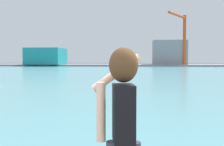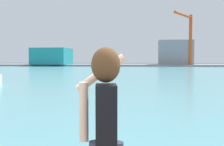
{
  "view_description": "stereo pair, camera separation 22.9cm",
  "coord_description": "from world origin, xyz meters",
  "px_view_note": "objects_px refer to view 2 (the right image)",
  "views": [
    {
      "loc": [
        0.32,
        -2.39,
        2.26
      ],
      "look_at": [
        -0.63,
        7.73,
        1.76
      ],
      "focal_mm": 44.95,
      "sensor_mm": 36.0,
      "label": 1
    },
    {
      "loc": [
        0.55,
        -2.37,
        2.26
      ],
      "look_at": [
        -0.63,
        7.73,
        1.76
      ],
      "focal_mm": 44.95,
      "sensor_mm": 36.0,
      "label": 2
    }
  ],
  "objects_px": {
    "warehouse_left": "(52,56)",
    "port_crane": "(188,33)",
    "person_photographer": "(105,117)",
    "warehouse_right": "(175,53)"
  },
  "relations": [
    {
      "from": "port_crane",
      "to": "warehouse_right",
      "type": "bearing_deg",
      "value": 118.63
    },
    {
      "from": "warehouse_right",
      "to": "warehouse_left",
      "type": "bearing_deg",
      "value": -174.96
    },
    {
      "from": "warehouse_left",
      "to": "port_crane",
      "type": "distance_m",
      "value": 43.69
    },
    {
      "from": "warehouse_left",
      "to": "port_crane",
      "type": "xyz_separation_m",
      "value": [
        43.08,
        -2.4,
        6.89
      ]
    },
    {
      "from": "port_crane",
      "to": "person_photographer",
      "type": "bearing_deg",
      "value": -99.07
    },
    {
      "from": "warehouse_left",
      "to": "person_photographer",
      "type": "bearing_deg",
      "value": -70.97
    },
    {
      "from": "person_photographer",
      "to": "port_crane",
      "type": "distance_m",
      "value": 85.22
    },
    {
      "from": "person_photographer",
      "to": "port_crane",
      "type": "height_order",
      "value": "port_crane"
    },
    {
      "from": "warehouse_right",
      "to": "port_crane",
      "type": "bearing_deg",
      "value": -61.37
    },
    {
      "from": "person_photographer",
      "to": "port_crane",
      "type": "relative_size",
      "value": 0.11
    }
  ]
}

